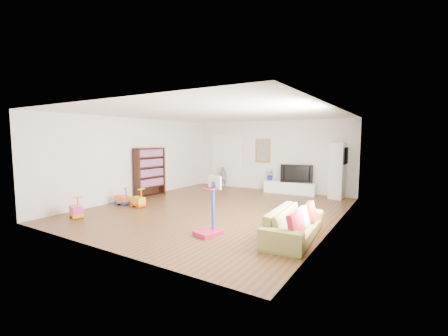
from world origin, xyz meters
The scene contains 25 objects.
floor centered at (0.00, 0.00, 0.00)m, with size 6.50×7.50×0.00m, color brown.
ceiling centered at (0.00, 0.00, 2.70)m, with size 6.50×7.50×0.00m, color white.
wall_back centered at (0.00, 3.75, 1.35)m, with size 6.50×0.00×2.70m, color silver.
wall_front centered at (0.00, -3.75, 1.35)m, with size 6.50×0.00×2.70m, color silver.
wall_left centered at (-3.25, 0.00, 1.35)m, with size 0.00×7.50×2.70m, color silver.
wall_right centered at (3.25, 0.00, 1.35)m, with size 0.00×7.50×2.70m, color silver.
navy_accent centered at (3.23, 1.40, 1.85)m, with size 0.01×3.20×1.70m, color black.
olive_wainscot centered at (3.23, 1.40, 0.50)m, with size 0.01×3.20×1.00m, color brown.
doorway centered at (-1.90, 3.71, 1.05)m, with size 1.45×0.06×2.10m, color white.
painting_back centered at (-0.25, 3.71, 1.55)m, with size 0.62×0.06×0.92m, color gold.
artwork_right centered at (3.17, 1.60, 1.55)m, with size 0.04×0.56×0.46m, color #7F3F8C.
media_console centered at (0.98, 3.43, 0.22)m, with size 1.87×0.47×0.44m, color white.
tall_cabinet centered at (2.62, 3.33, 0.94)m, with size 0.44×0.44×1.88m, color silver.
bookshelf centered at (-2.97, 0.31, 0.85)m, with size 0.30×1.16×1.70m, color black.
sofa centered at (2.73, -1.32, 0.30)m, with size 2.05×0.80×0.60m, color olive.
basketball_hoop centered at (1.13, -2.06, 0.62)m, with size 0.43×0.52×1.25m, color #B51736.
ride_on_yellow centered at (-2.10, -1.04, 0.28)m, with size 0.42×0.26×0.56m, color #E7B111.
ride_on_orange centered at (-2.73, -1.10, 0.27)m, with size 0.41×0.26×0.55m, color orange.
ride_on_pink centered at (-2.52, -2.70, 0.28)m, with size 0.43×0.26×0.57m, color #E63782.
child centered at (-1.88, 3.37, 0.43)m, with size 0.31×0.21×0.86m, color slate.
tv centered at (1.22, 3.43, 0.76)m, with size 1.14×0.15×0.65m, color black.
vase_plant centered at (0.19, 3.46, 0.65)m, with size 0.37×0.32×0.42m, color navy.
pillow_left centered at (2.96, -1.93, 0.47)m, with size 0.11×0.41×0.41m, color #B41634.
pillow_center centered at (2.91, -1.28, 0.47)m, with size 0.10×0.38×0.38m, color white.
pillow_right centered at (2.92, -0.77, 0.47)m, with size 0.10×0.40×0.40m, color red.
Camera 1 is at (4.63, -7.08, 2.02)m, focal length 24.00 mm.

